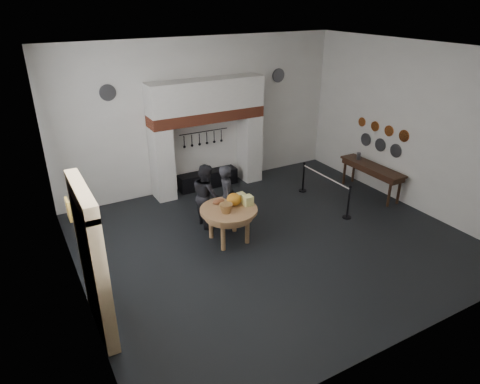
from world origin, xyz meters
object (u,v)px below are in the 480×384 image
iron_range (208,179)px  barrier_post_far (303,178)px  barrier_post_near (348,203)px  side_table (372,167)px  visitor_far (206,195)px  visitor_near (227,197)px  work_table (229,210)px

iron_range → barrier_post_far: (2.41, -1.75, 0.20)m
barrier_post_near → side_table: bearing=27.8°
visitor_far → barrier_post_near: (3.47, -1.56, -0.39)m
visitor_near → barrier_post_near: size_ratio=1.90×
visitor_near → side_table: size_ratio=0.78×
work_table → iron_range: bearing=73.6°
work_table → barrier_post_near: bearing=-9.1°
side_table → barrier_post_far: size_ratio=2.44×
visitor_near → side_table: 4.77m
visitor_near → visitor_far: size_ratio=1.02×
visitor_far → side_table: bearing=-94.9°
iron_range → barrier_post_near: bearing=-57.3°
iron_range → work_table: (-0.95, -3.21, 0.59)m
iron_range → visitor_near: bearing=-104.4°
visitor_far → visitor_near: bearing=-132.5°
iron_range → barrier_post_near: 4.46m
work_table → visitor_far: (-0.12, 1.02, 0.00)m
barrier_post_far → visitor_near: bearing=-164.8°
visitor_far → side_table: visitor_far is taller
visitor_near → barrier_post_far: 3.21m
visitor_near → side_table: visitor_near is taller
work_table → barrier_post_near: size_ratio=1.55×
work_table → barrier_post_near: (3.36, -0.54, -0.39)m
iron_range → work_table: 3.40m
barrier_post_near → iron_range: bearing=122.7°
side_table → iron_range: bearing=145.1°
iron_range → work_table: size_ratio=1.36×
iron_range → visitor_near: 2.74m
iron_range → barrier_post_far: bearing=-36.0°
work_table → visitor_far: size_ratio=0.83×
iron_range → visitor_near: visitor_near is taller
iron_range → barrier_post_far: 2.99m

